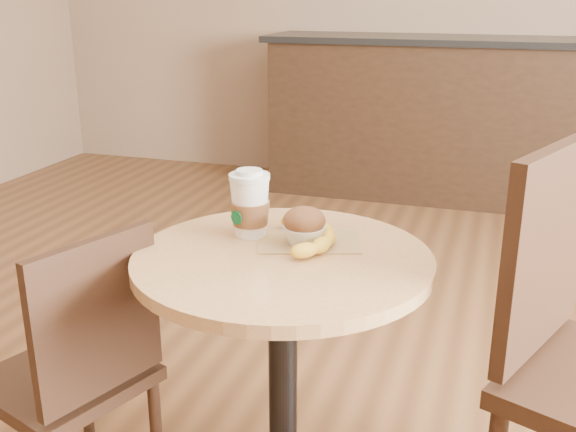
{
  "coord_description": "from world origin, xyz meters",
  "views": [
    {
      "loc": [
        0.39,
        -1.29,
        1.33
      ],
      "look_at": [
        -0.06,
        0.1,
        0.83
      ],
      "focal_mm": 42.0,
      "sensor_mm": 36.0,
      "label": 1
    }
  ],
  "objects_px": {
    "muffin": "(304,226)",
    "cafe_table": "(283,340)",
    "banana": "(305,236)",
    "chair_left": "(77,371)",
    "coffee_cup": "(250,206)"
  },
  "relations": [
    {
      "from": "chair_left",
      "to": "banana",
      "type": "height_order",
      "value": "chair_left"
    },
    {
      "from": "cafe_table",
      "to": "banana",
      "type": "distance_m",
      "value": 0.26
    },
    {
      "from": "muffin",
      "to": "banana",
      "type": "relative_size",
      "value": 0.41
    },
    {
      "from": "chair_left",
      "to": "coffee_cup",
      "type": "bearing_deg",
      "value": 144.36
    },
    {
      "from": "chair_left",
      "to": "muffin",
      "type": "xyz_separation_m",
      "value": [
        0.51,
        0.22,
        0.35
      ]
    },
    {
      "from": "muffin",
      "to": "chair_left",
      "type": "bearing_deg",
      "value": -156.14
    },
    {
      "from": "cafe_table",
      "to": "banana",
      "type": "height_order",
      "value": "banana"
    },
    {
      "from": "muffin",
      "to": "cafe_table",
      "type": "bearing_deg",
      "value": -113.72
    },
    {
      "from": "muffin",
      "to": "banana",
      "type": "distance_m",
      "value": 0.03
    },
    {
      "from": "coffee_cup",
      "to": "muffin",
      "type": "height_order",
      "value": "coffee_cup"
    },
    {
      "from": "chair_left",
      "to": "banana",
      "type": "bearing_deg",
      "value": 134.25
    },
    {
      "from": "cafe_table",
      "to": "muffin",
      "type": "relative_size",
      "value": 7.28
    },
    {
      "from": "cafe_table",
      "to": "coffee_cup",
      "type": "distance_m",
      "value": 0.33
    },
    {
      "from": "coffee_cup",
      "to": "banana",
      "type": "bearing_deg",
      "value": 14.23
    },
    {
      "from": "chair_left",
      "to": "muffin",
      "type": "relative_size",
      "value": 7.85
    }
  ]
}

